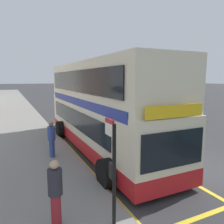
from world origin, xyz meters
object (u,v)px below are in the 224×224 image
Objects in this scene: parked_car_black_distant at (117,103)px; parked_car_silver_behind at (70,93)px; pedestrian_waiting_near_sign at (55,191)px; double_decker_bus at (100,109)px; pedestrian_further_back at (52,138)px; bus_stop_sign at (113,163)px.

parked_car_silver_behind is at bearing 89.74° from parked_car_black_distant.
pedestrian_waiting_near_sign is (-10.59, -17.98, 0.22)m from parked_car_black_distant.
pedestrian_further_back is (-2.59, -0.64, -1.06)m from double_decker_bus.
double_decker_bus is 34.58m from parked_car_silver_behind.
parked_car_black_distant is at bearing 89.96° from parked_car_silver_behind.
bus_stop_sign reaches higher than pedestrian_further_back.
parked_car_black_distant is 16.45m from pedestrian_further_back.
pedestrian_further_back is at bearing 95.54° from bus_stop_sign.
parked_car_silver_behind is (-0.02, 21.25, 0.00)m from parked_car_black_distant.
bus_stop_sign is 0.60× the size of parked_car_black_distant.
bus_stop_sign is 20.68m from parked_car_black_distant.
parked_car_silver_behind is 2.58× the size of pedestrian_waiting_near_sign.
bus_stop_sign is at bearing 76.71° from parked_car_silver_behind.
bus_stop_sign is 5.32m from pedestrian_further_back.
parked_car_silver_behind is (9.30, 39.69, -0.85)m from bus_stop_sign.
parked_car_black_distant and parked_car_silver_behind have the same top height.
double_decker_bus is 4.42× the size of bus_stop_sign.
bus_stop_sign reaches higher than parked_car_black_distant.
pedestrian_waiting_near_sign is (-10.57, -39.23, 0.22)m from parked_car_silver_behind.
bus_stop_sign is 1.59× the size of pedestrian_further_back.
pedestrian_waiting_near_sign is (-3.35, -5.43, -1.04)m from double_decker_bus.
pedestrian_waiting_near_sign is 1.02× the size of pedestrian_further_back.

